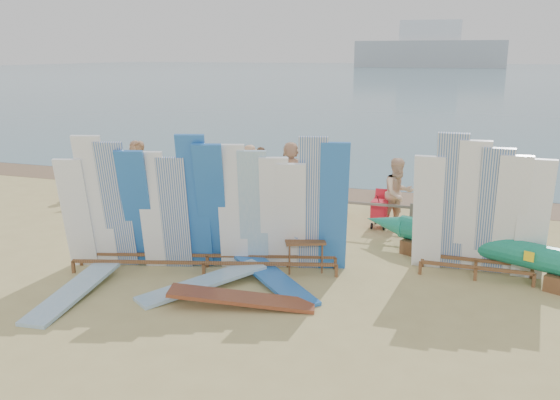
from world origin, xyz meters
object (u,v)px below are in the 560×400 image
at_px(beachgoer_8, 398,193).
at_px(vendor_table, 305,254).
at_px(beachgoer_6, 338,185).
at_px(beachgoer_11, 136,162).
at_px(flat_board_a, 74,297).
at_px(flat_board_d, 273,284).
at_px(beachgoer_1, 140,170).
at_px(beachgoer_5, 291,170).
at_px(flat_board_c, 242,306).
at_px(outrigger_canoe, 482,246).
at_px(beach_chair_right, 279,206).
at_px(beachgoer_4, 261,175).
at_px(side_surfboard_rack, 480,214).
at_px(main_surfboard_rack, 204,211).
at_px(flat_board_b, 203,289).
at_px(beachgoer_0, 89,171).
at_px(beachgoer_3, 250,167).
at_px(beach_chair_left, 298,211).
at_px(stroller, 380,213).

bearing_deg(beachgoer_8, vendor_table, -152.23).
height_order(beachgoer_8, beachgoer_6, beachgoer_8).
bearing_deg(beachgoer_11, beachgoer_6, 120.73).
relative_size(vendor_table, flat_board_a, 0.41).
height_order(flat_board_d, beachgoer_1, beachgoer_1).
relative_size(beachgoer_8, beachgoer_5, 1.04).
height_order(flat_board_c, beachgoer_6, beachgoer_6).
relative_size(outrigger_canoe, flat_board_d, 2.09).
distance_m(outrigger_canoe, beach_chair_right, 6.35).
height_order(flat_board_c, beachgoer_4, beachgoer_4).
relative_size(outrigger_canoe, beachgoer_5, 3.12).
distance_m(side_surfboard_rack, beachgoer_8, 3.68).
bearing_deg(main_surfboard_rack, beachgoer_11, 114.50).
xyz_separation_m(vendor_table, flat_board_c, (-0.56, -2.17, -0.37)).
bearing_deg(beach_chair_right, flat_board_c, -79.52).
distance_m(flat_board_b, beachgoer_4, 6.97).
bearing_deg(flat_board_d, beachgoer_5, 56.68).
relative_size(flat_board_d, beachgoer_4, 1.53).
bearing_deg(beachgoer_0, beachgoer_8, -0.34).
relative_size(beachgoer_11, beachgoer_3, 1.04).
bearing_deg(beachgoer_1, flat_board_a, -63.73).
bearing_deg(beachgoer_0, beach_chair_left, -2.68).
bearing_deg(stroller, beachgoer_6, 158.32).
relative_size(beach_chair_left, beachgoer_6, 0.50).
bearing_deg(vendor_table, beachgoer_1, 122.46).
xyz_separation_m(side_surfboard_rack, beachgoer_3, (-7.47, 6.04, -0.60)).
relative_size(main_surfboard_rack, flat_board_b, 2.20).
xyz_separation_m(beachgoer_1, beachgoer_3, (2.84, 2.31, -0.16)).
xyz_separation_m(beach_chair_right, beachgoer_5, (-0.30, 2.05, 0.68)).
distance_m(beach_chair_right, beachgoer_6, 1.86).
height_order(vendor_table, beachgoer_1, beachgoer_1).
xyz_separation_m(beach_chair_left, beach_chair_right, (-0.74, 0.49, -0.05)).
bearing_deg(beachgoer_8, side_surfboard_rack, -97.75).
xyz_separation_m(beach_chair_left, beachgoer_0, (-7.35, 0.67, 0.53)).
bearing_deg(beachgoer_4, beachgoer_11, 11.18).
relative_size(side_surfboard_rack, beachgoer_5, 1.68).
bearing_deg(flat_board_b, main_surfboard_rack, 147.40).
bearing_deg(beachgoer_0, flat_board_b, -37.93).
height_order(outrigger_canoe, beachgoer_3, beachgoer_3).
xyz_separation_m(flat_board_b, beachgoer_1, (-5.24, 6.21, 0.92)).
height_order(flat_board_c, beachgoer_8, beachgoer_8).
distance_m(side_surfboard_rack, beachgoer_6, 5.20).
xyz_separation_m(beach_chair_left, beachgoer_1, (-5.55, 0.87, 0.65)).
bearing_deg(beachgoer_0, beachgoer_6, 2.53).
bearing_deg(outrigger_canoe, beachgoer_5, 164.26).
distance_m(beach_chair_left, beachgoer_4, 2.28).
bearing_deg(side_surfboard_rack, beachgoer_5, 136.57).
bearing_deg(flat_board_a, flat_board_c, 5.88).
bearing_deg(beachgoer_6, beachgoer_11, 70.55).
xyz_separation_m(beachgoer_6, beachgoer_5, (-2.01, 1.88, -0.03)).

